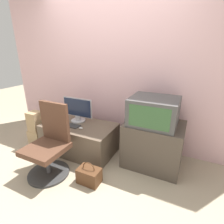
{
  "coord_description": "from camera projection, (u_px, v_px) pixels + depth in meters",
  "views": [
    {
      "loc": [
        1.28,
        -1.33,
        1.62
      ],
      "look_at": [
        0.22,
        0.87,
        0.72
      ],
      "focal_mm": 28.0,
      "sensor_mm": 36.0,
      "label": 1
    }
  ],
  "objects": [
    {
      "name": "ground_plane",
      "position": [
        67.0,
        184.0,
        2.21
      ],
      "size": [
        12.0,
        12.0,
        0.0
      ],
      "primitive_type": "plane",
      "color": "tan"
    },
    {
      "name": "wall_back",
      "position": [
        112.0,
        68.0,
        2.88
      ],
      "size": [
        4.4,
        0.05,
        2.6
      ],
      "color": "beige",
      "rests_on": "ground_plane"
    },
    {
      "name": "cardboard_box_lower",
      "position": [
        38.0,
        138.0,
        3.03
      ],
      "size": [
        0.25,
        0.21,
        0.3
      ],
      "color": "#A3845B",
      "rests_on": "ground_plane"
    },
    {
      "name": "keyboard",
      "position": [
        69.0,
        125.0,
        2.75
      ],
      "size": [
        0.36,
        0.13,
        0.01
      ],
      "color": "#2D2D2D",
      "rests_on": "desk"
    },
    {
      "name": "office_chair",
      "position": [
        49.0,
        146.0,
        2.31
      ],
      "size": [
        0.54,
        0.54,
        0.96
      ],
      "color": "#333333",
      "rests_on": "ground_plane"
    },
    {
      "name": "handbag",
      "position": [
        89.0,
        175.0,
        2.21
      ],
      "size": [
        0.29,
        0.19,
        0.3
      ],
      "color": "#4C2D19",
      "rests_on": "ground_plane"
    },
    {
      "name": "book",
      "position": [
        29.0,
        153.0,
        2.83
      ],
      "size": [
        0.2,
        0.13,
        0.02
      ],
      "color": "navy",
      "rests_on": "ground_plane"
    },
    {
      "name": "desk",
      "position": [
        80.0,
        138.0,
        2.87
      ],
      "size": [
        1.15,
        0.66,
        0.47
      ],
      "color": "brown",
      "rests_on": "ground_plane"
    },
    {
      "name": "crt_tv",
      "position": [
        154.0,
        111.0,
        2.33
      ],
      "size": [
        0.62,
        0.54,
        0.36
      ],
      "color": "#474747",
      "rests_on": "side_stand"
    },
    {
      "name": "side_stand",
      "position": [
        153.0,
        144.0,
        2.5
      ],
      "size": [
        0.79,
        0.6,
        0.65
      ],
      "color": "#4C4238",
      "rests_on": "ground_plane"
    },
    {
      "name": "cardboard_box_upper",
      "position": [
        35.0,
        121.0,
        2.92
      ],
      "size": [
        0.19,
        0.19,
        0.33
      ],
      "color": "#A3845B",
      "rests_on": "cardboard_box_lower"
    },
    {
      "name": "mouse",
      "position": [
        81.0,
        128.0,
        2.63
      ],
      "size": [
        0.06,
        0.04,
        0.03
      ],
      "color": "silver",
      "rests_on": "desk"
    },
    {
      "name": "main_monitor",
      "position": [
        78.0,
        110.0,
        2.86
      ],
      "size": [
        0.54,
        0.24,
        0.39
      ],
      "color": "#B2B2B7",
      "rests_on": "desk"
    }
  ]
}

